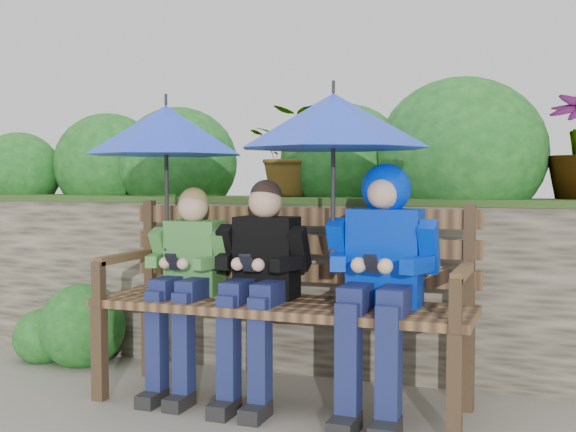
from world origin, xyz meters
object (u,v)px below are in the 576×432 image
(boy_middle, at_px, (259,275))
(umbrella_right, at_px, (333,121))
(boy_left, at_px, (187,275))
(park_bench, at_px, (285,289))
(umbrella_left, at_px, (166,130))
(boy_right, at_px, (381,265))

(boy_middle, xyz_separation_m, umbrella_right, (0.38, 0.02, 0.77))
(boy_left, relative_size, umbrella_right, 1.17)
(park_bench, height_order, boy_middle, boy_middle)
(umbrella_left, distance_m, umbrella_right, 0.93)
(boy_left, distance_m, boy_middle, 0.42)
(umbrella_left, height_order, umbrella_right, umbrella_right)
(umbrella_right, bearing_deg, umbrella_left, 178.99)
(boy_left, distance_m, boy_right, 1.04)
(boy_right, bearing_deg, boy_middle, -179.52)
(park_bench, relative_size, umbrella_left, 2.27)
(boy_left, relative_size, boy_right, 0.90)
(boy_left, bearing_deg, umbrella_left, 167.44)
(boy_left, distance_m, umbrella_left, 0.77)
(boy_left, bearing_deg, boy_right, 0.05)
(boy_middle, distance_m, boy_right, 0.63)
(park_bench, distance_m, umbrella_left, 1.05)
(boy_left, height_order, umbrella_left, umbrella_left)
(boy_right, height_order, umbrella_left, umbrella_left)
(park_bench, xyz_separation_m, umbrella_left, (-0.65, -0.06, 0.82))
(park_bench, relative_size, boy_left, 1.76)
(boy_middle, relative_size, boy_right, 0.94)
(boy_left, xyz_separation_m, boy_right, (1.04, 0.00, 0.10))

